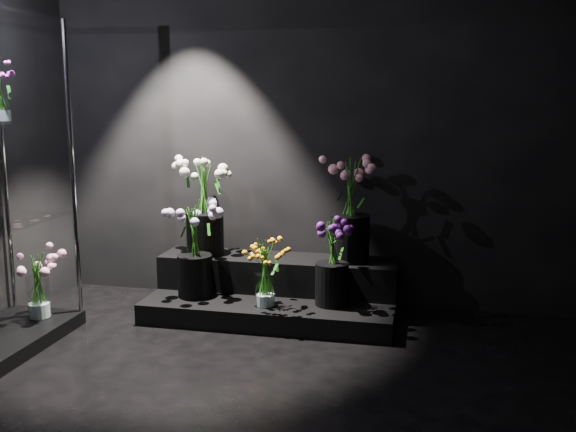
% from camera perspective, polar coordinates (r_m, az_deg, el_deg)
% --- Properties ---
extents(floor, '(4.00, 4.00, 0.00)m').
position_cam_1_polar(floor, '(3.17, -4.69, -18.34)').
color(floor, black).
rests_on(floor, ground).
extents(wall_back, '(4.00, 0.00, 4.00)m').
position_cam_1_polar(wall_back, '(4.73, 2.29, 8.92)').
color(wall_back, black).
rests_on(wall_back, floor).
extents(display_riser, '(1.73, 0.77, 0.38)m').
position_cam_1_polar(display_riser, '(4.64, -1.19, -6.68)').
color(display_riser, black).
rests_on(display_riser, floor).
extents(bouquet_orange_bells, '(0.34, 0.34, 0.46)m').
position_cam_1_polar(bouquet_orange_bells, '(4.30, -2.04, -4.92)').
color(bouquet_orange_bells, white).
rests_on(bouquet_orange_bells, display_riser).
extents(bouquet_lilac, '(0.46, 0.46, 0.70)m').
position_cam_1_polar(bouquet_lilac, '(4.53, -8.33, -2.17)').
color(bouquet_lilac, black).
rests_on(bouquet_lilac, display_riser).
extents(bouquet_purple, '(0.34, 0.34, 0.60)m').
position_cam_1_polar(bouquet_purple, '(4.31, 3.94, -3.71)').
color(bouquet_purple, black).
rests_on(bouquet_purple, display_riser).
extents(bouquet_cream_roses, '(0.55, 0.55, 0.72)m').
position_cam_1_polar(bouquet_cream_roses, '(4.72, -7.46, 1.53)').
color(bouquet_cream_roses, black).
rests_on(bouquet_cream_roses, display_riser).
extents(bouquet_pink_roses, '(0.44, 0.44, 0.73)m').
position_cam_1_polar(bouquet_pink_roses, '(4.51, 5.59, 1.03)').
color(bouquet_pink_roses, black).
rests_on(bouquet_pink_roses, display_riser).
extents(bouquet_case_base_pink, '(0.33, 0.33, 0.44)m').
position_cam_1_polar(bouquet_case_base_pink, '(4.54, -21.39, -5.51)').
color(bouquet_case_base_pink, white).
rests_on(bouquet_case_base_pink, display_case).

